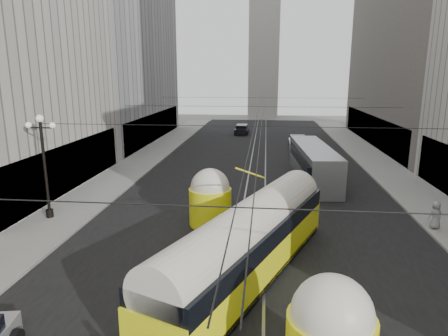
# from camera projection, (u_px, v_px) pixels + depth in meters

# --- Properties ---
(road) EXTENTS (20.00, 85.00, 0.02)m
(road) POSITION_uv_depth(u_px,v_px,m) (257.00, 170.00, 37.69)
(road) COLOR black
(road) RESTS_ON ground
(sidewalk_left) EXTENTS (4.00, 72.00, 0.15)m
(sidewalk_left) POSITION_uv_depth(u_px,v_px,m) (145.00, 159.00, 42.28)
(sidewalk_left) COLOR gray
(sidewalk_left) RESTS_ON ground
(sidewalk_right) EXTENTS (4.00, 72.00, 0.15)m
(sidewalk_right) POSITION_uv_depth(u_px,v_px,m) (379.00, 164.00, 39.86)
(sidewalk_right) COLOR gray
(sidewalk_right) RESTS_ON ground
(rail_left) EXTENTS (0.12, 85.00, 0.04)m
(rail_left) POSITION_uv_depth(u_px,v_px,m) (250.00, 170.00, 37.77)
(rail_left) COLOR gray
(rail_left) RESTS_ON ground
(rail_right) EXTENTS (0.12, 85.00, 0.04)m
(rail_right) POSITION_uv_depth(u_px,v_px,m) (265.00, 170.00, 37.62)
(rail_right) COLOR gray
(rail_right) RESTS_ON ground
(building_left_far) EXTENTS (12.60, 28.60, 28.60)m
(building_left_far) POSITION_uv_depth(u_px,v_px,m) (107.00, 31.00, 51.44)
(building_left_far) COLOR #999999
(building_left_far) RESTS_ON ground
(building_right_far) EXTENTS (12.60, 32.60, 32.60)m
(building_right_far) POSITION_uv_depth(u_px,v_px,m) (433.00, 9.00, 46.95)
(building_right_far) COLOR #514C47
(building_right_far) RESTS_ON ground
(distant_tower) EXTENTS (6.00, 6.00, 31.36)m
(distant_tower) POSITION_uv_depth(u_px,v_px,m) (264.00, 43.00, 80.25)
(distant_tower) COLOR #B2AFA8
(distant_tower) RESTS_ON ground
(lamppost_left_mid) EXTENTS (1.86, 0.44, 6.37)m
(lamppost_left_mid) POSITION_uv_depth(u_px,v_px,m) (44.00, 161.00, 24.07)
(lamppost_left_mid) COLOR black
(lamppost_left_mid) RESTS_ON sidewalk_left
(catenary) EXTENTS (25.00, 72.00, 0.23)m
(catenary) POSITION_uv_depth(u_px,v_px,m) (260.00, 108.00, 35.36)
(catenary) COLOR black
(catenary) RESTS_ON ground
(streetcar) EXTENTS (7.67, 14.89, 3.50)m
(streetcar) POSITION_uv_depth(u_px,v_px,m) (249.00, 241.00, 17.49)
(streetcar) COLOR #FBFC15
(streetcar) RESTS_ON ground
(city_bus) EXTENTS (3.27, 11.88, 2.98)m
(city_bus) POSITION_uv_depth(u_px,v_px,m) (314.00, 162.00, 33.52)
(city_bus) COLOR gray
(city_bus) RESTS_ON ground
(sedan_white_far) EXTENTS (2.12, 4.97, 1.56)m
(sedan_white_far) POSITION_uv_depth(u_px,v_px,m) (298.00, 143.00, 48.38)
(sedan_white_far) COLOR white
(sedan_white_far) RESTS_ON ground
(sedan_dark_far) EXTENTS (2.08, 4.57, 1.41)m
(sedan_dark_far) POSITION_uv_depth(u_px,v_px,m) (242.00, 130.00, 60.46)
(sedan_dark_far) COLOR black
(sedan_dark_far) RESTS_ON ground
(pedestrian_sidewalk_right) EXTENTS (0.87, 0.64, 1.61)m
(pedestrian_sidewalk_right) POSITION_uv_depth(u_px,v_px,m) (436.00, 215.00, 22.90)
(pedestrian_sidewalk_right) COLOR gray
(pedestrian_sidewalk_right) RESTS_ON sidewalk_right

